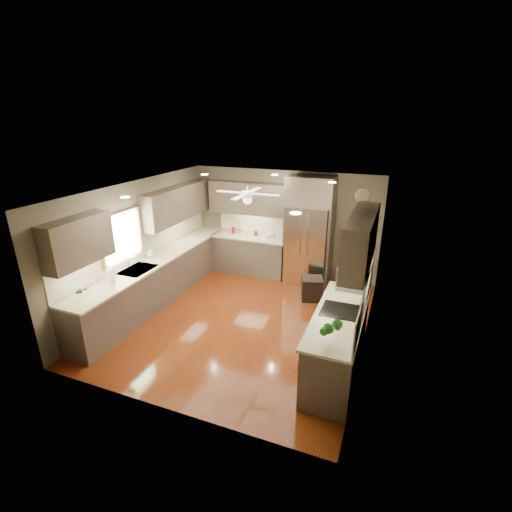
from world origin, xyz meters
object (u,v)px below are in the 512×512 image
Objects in this scene: canister_c at (247,232)px; soap_bottle at (151,253)px; canister_d at (256,233)px; stool at (312,288)px; canister_a at (234,230)px; bowl at (270,237)px; potted_plant_left at (85,290)px; refrigerator at (308,233)px; microwave at (353,275)px; potted_plant_right at (331,328)px; canister_b at (239,232)px; paper_towel at (111,276)px.

canister_c is 0.79× the size of soap_bottle.
stool is at bearing -29.18° from canister_d.
canister_a is 0.69× the size of bowl.
potted_plant_left is 0.11× the size of refrigerator.
microwave is (1.33, -2.71, 0.29)m from refrigerator.
soap_bottle is 0.60× the size of potted_plant_right.
stool is at bearing -22.85° from canister_b.
potted_plant_right is at bearing -22.38° from soap_bottle.
potted_plant_right is 3.11m from stool.
potted_plant_left is 4.33m from bowl.
potted_plant_right is at bearing -71.65° from refrigerator.
canister_d is at bearing 8.83° from canister_c.
canister_b is 0.41m from canister_d.
canister_a is 0.30× the size of microwave.
potted_plant_right is 0.62× the size of stool.
bowl is at bearing -5.17° from canister_d.
soap_bottle reaches higher than canister_d.
soap_bottle is 3.43m from refrigerator.
potted_plant_left reaches higher than canister_d.
microwave is (2.64, -2.80, 0.48)m from canister_d.
canister_a is 0.31× the size of stool.
potted_plant_right is 1.16× the size of paper_towel.
paper_towel is (-3.95, -0.64, -0.40)m from microwave.
potted_plant_right is 3.86m from paper_towel.
potted_plant_right is (2.94, -3.71, 0.10)m from canister_b.
stool is at bearing -22.33° from canister_a.
canister_a reaches higher than canister_d.
canister_a is at bearing 178.09° from bowl.
soap_bottle is (-1.05, -2.07, 0.03)m from canister_b.
canister_d is 2.58m from soap_bottle.
potted_plant_left is (-0.94, -3.95, 0.07)m from canister_b.
soap_bottle is at bearing -124.38° from canister_d.
potted_plant_left is at bearing -105.92° from canister_c.
potted_plant_right reaches higher than paper_towel.
bowl is (0.59, -0.00, -0.06)m from canister_c.
soap_bottle is 0.70× the size of paper_towel.
potted_plant_left is at bearing -93.39° from paper_towel.
microwave is at bearing -41.01° from canister_a.
refrigerator is at bearing 51.90° from paper_towel.
microwave is at bearing 16.77° from potted_plant_left.
stool is (-0.89, 2.85, -0.87)m from potted_plant_right.
soap_bottle is at bearing 170.59° from microwave.
canister_c is at bearing 154.57° from stool.
bowl reaches higher than stool.
canister_a is 3.52m from paper_towel.
potted_plant_left is 3.88m from potted_plant_right.
potted_plant_left reaches higher than stool.
paper_towel reaches higher than canister_b.
canister_b is 0.05× the size of refrigerator.
bowl is 0.10× the size of refrigerator.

